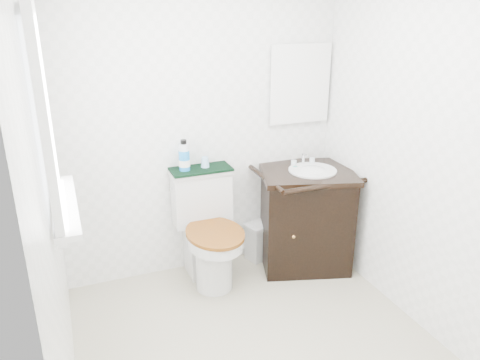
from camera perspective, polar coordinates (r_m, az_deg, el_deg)
floor at (r=3.11m, az=2.96°, el=-20.44°), size 2.40×2.40×0.00m
wall_back at (r=3.57m, az=-4.71°, el=6.91°), size 2.40×0.00×2.40m
wall_front at (r=1.60m, az=22.29°, el=-12.86°), size 2.40×0.00×2.40m
wall_left at (r=2.29m, az=-22.47°, el=-2.65°), size 0.00×2.40×2.40m
wall_right at (r=3.10m, az=22.26°, el=3.31°), size 0.00×2.40×2.40m
window at (r=2.42m, az=-22.93°, el=7.29°), size 0.02×0.70×0.90m
mirror at (r=3.81m, az=7.33°, el=11.52°), size 0.50×0.02×0.60m
toilet at (r=3.63m, az=-3.98°, el=-6.71°), size 0.47×0.65×0.86m
vanity at (r=3.86m, az=7.94°, el=-4.25°), size 0.87×0.80×0.92m
trash_bin at (r=4.00m, az=2.37°, el=-7.39°), size 0.27×0.24×0.32m
towel at (r=3.55m, az=-4.80°, el=1.32°), size 0.46×0.22×0.02m
mouthwash_bottle at (r=3.48m, az=-6.82°, el=2.88°), size 0.08×0.08×0.23m
cup at (r=3.55m, az=-4.29°, el=2.20°), size 0.06×0.06×0.08m
soap_bar at (r=3.75m, az=6.73°, el=1.60°), size 0.06×0.04×0.02m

